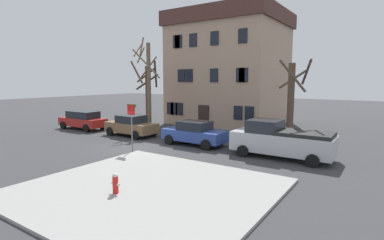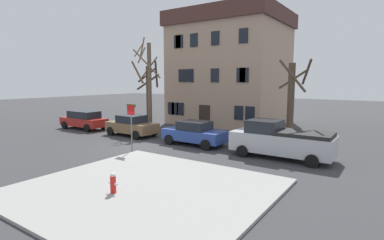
% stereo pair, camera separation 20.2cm
% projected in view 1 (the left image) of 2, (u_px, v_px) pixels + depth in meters
% --- Properties ---
extents(ground_plane, '(120.00, 120.00, 0.00)m').
position_uv_depth(ground_plane, '(136.00, 147.00, 19.65)').
color(ground_plane, '#38383A').
extents(sidewalk_slab, '(9.52, 8.84, 0.12)m').
position_uv_depth(sidewalk_slab, '(147.00, 189.00, 11.96)').
color(sidewalk_slab, '#999993').
rests_on(sidewalk_slab, ground_plane).
extents(building_main, '(10.61, 9.47, 11.01)m').
position_uv_depth(building_main, '(229.00, 68.00, 30.59)').
color(building_main, tan).
rests_on(building_main, ground_plane).
extents(tree_bare_near, '(2.59, 3.02, 6.08)m').
position_uv_depth(tree_bare_near, '(148.00, 94.00, 26.93)').
color(tree_bare_near, '#4C3D2D').
rests_on(tree_bare_near, ground_plane).
extents(tree_bare_mid, '(2.85, 2.78, 8.07)m').
position_uv_depth(tree_bare_mid, '(148.00, 83.00, 25.73)').
color(tree_bare_mid, brown).
rests_on(tree_bare_mid, ground_plane).
extents(tree_bare_far, '(2.32, 2.34, 5.64)m').
position_uv_depth(tree_bare_far, '(291.00, 102.00, 18.95)').
color(tree_bare_far, '#4C3D2D').
rests_on(tree_bare_far, ground_plane).
extents(car_red_wagon, '(4.69, 2.01, 1.64)m').
position_uv_depth(car_red_wagon, '(83.00, 120.00, 26.75)').
color(car_red_wagon, '#AD231E').
rests_on(car_red_wagon, ground_plane).
extents(car_brown_sedan, '(4.35, 2.22, 1.64)m').
position_uv_depth(car_brown_sedan, '(131.00, 126.00, 23.57)').
color(car_brown_sedan, brown).
rests_on(car_brown_sedan, ground_plane).
extents(car_blue_sedan, '(4.38, 2.12, 1.62)m').
position_uv_depth(car_blue_sedan, '(195.00, 133.00, 20.29)').
color(car_blue_sedan, '#2D4799').
rests_on(car_blue_sedan, ground_plane).
extents(pickup_truck_silver, '(5.57, 2.28, 2.10)m').
position_uv_depth(pickup_truck_silver, '(281.00, 140.00, 16.90)').
color(pickup_truck_silver, '#B7BABF').
rests_on(pickup_truck_silver, ground_plane).
extents(fire_hydrant, '(0.42, 0.22, 0.78)m').
position_uv_depth(fire_hydrant, '(115.00, 183.00, 11.30)').
color(fire_hydrant, red).
rests_on(fire_hydrant, sidewalk_slab).
extents(street_sign_pole, '(0.76, 0.07, 2.95)m').
position_uv_depth(street_sign_pole, '(132.00, 119.00, 17.97)').
color(street_sign_pole, slate).
rests_on(street_sign_pole, ground_plane).
extents(bicycle_leaning, '(1.74, 0.29, 1.03)m').
position_uv_depth(bicycle_leaning, '(126.00, 124.00, 27.42)').
color(bicycle_leaning, black).
rests_on(bicycle_leaning, ground_plane).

